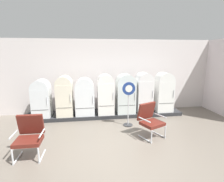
# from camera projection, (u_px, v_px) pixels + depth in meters

# --- Properties ---
(ground) EXTENTS (12.00, 10.00, 0.05)m
(ground) POSITION_uv_depth(u_px,v_px,m) (119.00, 161.00, 4.14)
(ground) COLOR #6F655A
(back_wall) EXTENTS (11.76, 0.12, 3.00)m
(back_wall) POSITION_uv_depth(u_px,v_px,m) (103.00, 76.00, 7.35)
(back_wall) COLOR silver
(back_wall) RESTS_ON ground
(display_plinth) EXTENTS (6.06, 0.95, 0.14)m
(display_plinth) POSITION_uv_depth(u_px,v_px,m) (105.00, 114.00, 7.05)
(display_plinth) COLOR #292A2C
(display_plinth) RESTS_ON ground
(refrigerator_0) EXTENTS (0.63, 0.64, 1.38)m
(refrigerator_0) POSITION_uv_depth(u_px,v_px,m) (41.00, 97.00, 6.43)
(refrigerator_0) COLOR silver
(refrigerator_0) RESTS_ON display_plinth
(refrigerator_1) EXTENTS (0.59, 0.67, 1.50)m
(refrigerator_1) POSITION_uv_depth(u_px,v_px,m) (65.00, 95.00, 6.54)
(refrigerator_1) COLOR silver
(refrigerator_1) RESTS_ON display_plinth
(refrigerator_2) EXTENTS (0.70, 0.63, 1.41)m
(refrigerator_2) POSITION_uv_depth(u_px,v_px,m) (85.00, 96.00, 6.64)
(refrigerator_2) COLOR silver
(refrigerator_2) RESTS_ON display_plinth
(refrigerator_3) EXTENTS (0.62, 0.63, 1.54)m
(refrigerator_3) POSITION_uv_depth(u_px,v_px,m) (106.00, 93.00, 6.73)
(refrigerator_3) COLOR white
(refrigerator_3) RESTS_ON display_plinth
(refrigerator_4) EXTENTS (0.71, 0.66, 1.53)m
(refrigerator_4) POSITION_uv_depth(u_px,v_px,m) (126.00, 93.00, 6.85)
(refrigerator_4) COLOR silver
(refrigerator_4) RESTS_ON display_plinth
(refrigerator_5) EXTENTS (0.61, 0.68, 1.57)m
(refrigerator_5) POSITION_uv_depth(u_px,v_px,m) (144.00, 91.00, 6.96)
(refrigerator_5) COLOR white
(refrigerator_5) RESTS_ON display_plinth
(refrigerator_6) EXTENTS (0.66, 0.61, 1.57)m
(refrigerator_6) POSITION_uv_depth(u_px,v_px,m) (164.00, 91.00, 7.04)
(refrigerator_6) COLOR white
(refrigerator_6) RESTS_ON display_plinth
(armchair_left) EXTENTS (0.67, 0.65, 1.01)m
(armchair_left) POSITION_uv_depth(u_px,v_px,m) (29.00, 135.00, 4.20)
(armchair_left) COLOR silver
(armchair_left) RESTS_ON ground
(armchair_right) EXTENTS (0.82, 0.83, 1.01)m
(armchair_right) POSITION_uv_depth(u_px,v_px,m) (150.00, 119.00, 5.21)
(armchair_right) COLOR silver
(armchair_right) RESTS_ON ground
(sign_stand) EXTENTS (0.43, 0.32, 1.52)m
(sign_stand) POSITION_uv_depth(u_px,v_px,m) (128.00, 105.00, 5.93)
(sign_stand) COLOR #2D2D30
(sign_stand) RESTS_ON ground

